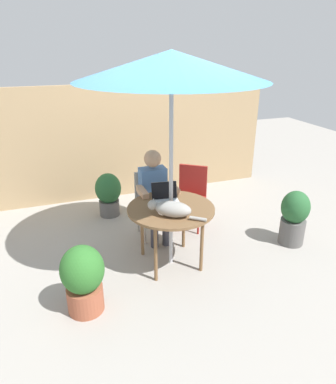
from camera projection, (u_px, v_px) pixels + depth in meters
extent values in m
plane|color=gray|center=(171.00, 262.00, 4.23)|extent=(14.00, 14.00, 0.00)
cube|color=tan|center=(125.00, 142.00, 5.80)|extent=(4.99, 0.08, 1.87)
cylinder|color=brown|center=(171.00, 209.00, 3.95)|extent=(1.00, 1.00, 0.03)
cylinder|color=brown|center=(184.00, 223.00, 4.41)|extent=(0.04, 0.04, 0.71)
cylinder|color=brown|center=(142.00, 230.00, 4.24)|extent=(0.04, 0.04, 0.71)
cylinder|color=brown|center=(156.00, 253.00, 3.77)|extent=(0.04, 0.04, 0.71)
cylinder|color=brown|center=(202.00, 244.00, 3.94)|extent=(0.04, 0.04, 0.71)
cylinder|color=#B7B7BC|center=(171.00, 176.00, 3.79)|extent=(0.04, 0.04, 2.24)
cone|color=#33668C|center=(171.00, 65.00, 3.34)|extent=(1.92, 1.92, 0.29)
sphere|color=#B7B7BC|center=(171.00, 64.00, 3.33)|extent=(0.06, 0.06, 0.06)
cube|color=#B2A899|center=(153.00, 207.00, 4.67)|extent=(0.40, 0.40, 0.04)
cube|color=#B2A899|center=(149.00, 186.00, 4.73)|extent=(0.40, 0.04, 0.44)
cylinder|color=#B2A899|center=(161.00, 215.00, 4.95)|extent=(0.03, 0.03, 0.40)
cylinder|color=#B2A899|center=(138.00, 218.00, 4.85)|extent=(0.03, 0.03, 0.40)
cylinder|color=#B2A899|center=(145.00, 230.00, 4.55)|extent=(0.03, 0.03, 0.40)
cylinder|color=#B2A899|center=(169.00, 225.00, 4.66)|extent=(0.03, 0.03, 0.40)
cube|color=maroon|center=(190.00, 200.00, 4.88)|extent=(0.56, 0.56, 0.04)
cube|color=maroon|center=(193.00, 180.00, 4.95)|extent=(0.34, 0.27, 0.44)
cylinder|color=maroon|center=(203.00, 211.00, 5.07)|extent=(0.03, 0.03, 0.40)
cylinder|color=maroon|center=(181.00, 208.00, 5.16)|extent=(0.03, 0.03, 0.40)
cylinder|color=maroon|center=(175.00, 218.00, 4.86)|extent=(0.03, 0.03, 0.40)
cylinder|color=maroon|center=(198.00, 221.00, 4.77)|extent=(0.03, 0.03, 0.40)
cube|color=#4C72A5|center=(153.00, 188.00, 4.55)|extent=(0.34, 0.20, 0.54)
sphere|color=tan|center=(153.00, 159.00, 4.39)|extent=(0.22, 0.22, 0.22)
cube|color=#383842|center=(151.00, 208.00, 4.49)|extent=(0.12, 0.30, 0.12)
cylinder|color=#383842|center=(154.00, 232.00, 4.46)|extent=(0.10, 0.10, 0.44)
cube|color=#383842|center=(162.00, 207.00, 4.54)|extent=(0.12, 0.30, 0.12)
cylinder|color=#383842|center=(166.00, 230.00, 4.51)|extent=(0.10, 0.10, 0.44)
cube|color=tan|center=(143.00, 192.00, 4.28)|extent=(0.08, 0.32, 0.08)
cube|color=tan|center=(173.00, 188.00, 4.40)|extent=(0.08, 0.32, 0.08)
cube|color=silver|center=(166.00, 202.00, 4.05)|extent=(0.33, 0.26, 0.02)
cube|color=black|center=(164.00, 190.00, 4.10)|extent=(0.30, 0.10, 0.20)
cube|color=silver|center=(164.00, 190.00, 4.11)|extent=(0.30, 0.09, 0.20)
ellipsoid|color=gray|center=(173.00, 209.00, 3.71)|extent=(0.44, 0.39, 0.17)
sphere|color=gray|center=(153.00, 205.00, 3.75)|extent=(0.11, 0.11, 0.11)
ellipsoid|color=white|center=(163.00, 211.00, 3.75)|extent=(0.17, 0.17, 0.09)
cylinder|color=gray|center=(198.00, 219.00, 3.63)|extent=(0.17, 0.13, 0.04)
cone|color=gray|center=(153.00, 200.00, 3.76)|extent=(0.04, 0.04, 0.03)
cone|color=gray|center=(152.00, 202.00, 3.71)|extent=(0.04, 0.04, 0.03)
cylinder|color=#595654|center=(109.00, 207.00, 5.35)|extent=(0.30, 0.30, 0.24)
ellipsoid|color=#26592D|center=(108.00, 188.00, 5.23)|extent=(0.39, 0.39, 0.46)
cylinder|color=#9E5138|center=(86.00, 298.00, 3.43)|extent=(0.35, 0.35, 0.27)
ellipsoid|color=#2D6B28|center=(82.00, 269.00, 3.30)|extent=(0.42, 0.42, 0.49)
cylinder|color=#595654|center=(292.00, 231.00, 4.58)|extent=(0.32, 0.32, 0.34)
ellipsoid|color=#26592D|center=(296.00, 207.00, 4.44)|extent=(0.36, 0.36, 0.43)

